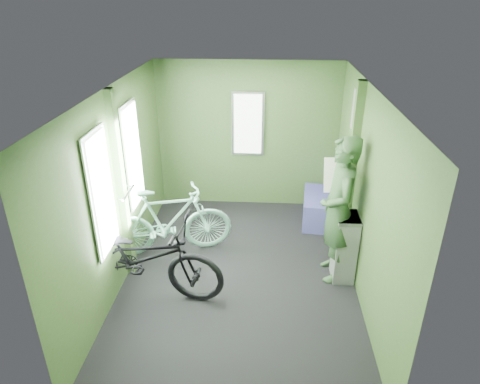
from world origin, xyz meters
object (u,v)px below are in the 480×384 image
(passenger, at_px, (338,210))
(bicycle_mint, at_px, (171,253))
(bench_seat, at_px, (321,205))
(waste_box, at_px, (344,247))
(bicycle_black, at_px, (145,292))

(passenger, bearing_deg, bicycle_mint, -101.29)
(bench_seat, bearing_deg, waste_box, -79.71)
(passenger, height_order, bench_seat, passenger)
(bicycle_mint, distance_m, passenger, 2.30)
(bicycle_black, xyz_separation_m, passenger, (2.23, 0.51, 0.90))
(bicycle_mint, relative_size, waste_box, 1.95)
(bicycle_mint, bearing_deg, waste_box, -114.41)
(bicycle_black, distance_m, bicycle_mint, 0.83)
(waste_box, bearing_deg, bicycle_black, -168.87)
(bicycle_black, relative_size, bicycle_mint, 1.16)
(bicycle_black, xyz_separation_m, waste_box, (2.35, 0.46, 0.43))
(waste_box, bearing_deg, bench_seat, 94.70)
(waste_box, bearing_deg, passenger, 156.21)
(waste_box, height_order, bench_seat, bench_seat)
(bicycle_black, distance_m, bench_seat, 2.92)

